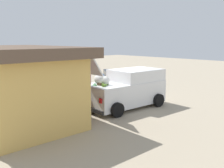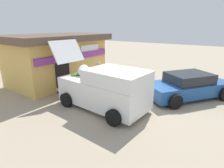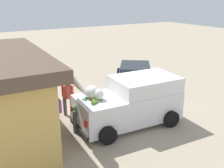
{
  "view_description": "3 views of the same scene",
  "coord_description": "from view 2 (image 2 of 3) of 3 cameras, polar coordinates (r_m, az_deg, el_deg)",
  "views": [
    {
      "loc": [
        -9.54,
        9.76,
        3.24
      ],
      "look_at": [
        -0.03,
        0.64,
        0.92
      ],
      "focal_mm": 40.24,
      "sensor_mm": 36.0,
      "label": 1
    },
    {
      "loc": [
        -7.42,
        -3.58,
        3.51
      ],
      "look_at": [
        -0.66,
        1.1,
        0.89
      ],
      "focal_mm": 29.58,
      "sensor_mm": 36.0,
      "label": 2
    },
    {
      "loc": [
        -8.94,
        6.33,
        4.75
      ],
      "look_at": [
        0.54,
        0.62,
        1.0
      ],
      "focal_mm": 41.62,
      "sensor_mm": 36.0,
      "label": 3
    }
  ],
  "objects": [
    {
      "name": "ground_plane",
      "position": [
        8.95,
        8.27,
        -5.61
      ],
      "size": [
        60.0,
        60.0,
        0.0
      ],
      "primitive_type": "plane",
      "color": "tan"
    },
    {
      "name": "paint_bucket",
      "position": [
        12.69,
        -0.97,
        2.54
      ],
      "size": [
        0.31,
        0.31,
        0.4
      ],
      "primitive_type": "cylinder",
      "color": "blue",
      "rests_on": "ground_plane"
    },
    {
      "name": "storefront_bar",
      "position": [
        12.18,
        -16.64,
        7.67
      ],
      "size": [
        6.25,
        4.28,
        2.99
      ],
      "color": "#E0B259",
      "rests_on": "ground_plane"
    },
    {
      "name": "delivery_van",
      "position": [
        7.97,
        -2.15,
        -1.35
      ],
      "size": [
        2.38,
        4.71,
        2.83
      ],
      "color": "white",
      "rests_on": "ground_plane"
    },
    {
      "name": "customer_bending",
      "position": [
        9.45,
        -9.92,
        1.2
      ],
      "size": [
        0.73,
        0.77,
        1.4
      ],
      "color": "#4C4C51",
      "rests_on": "ground_plane"
    },
    {
      "name": "vendor_standing",
      "position": [
        10.46,
        -4.06,
        3.2
      ],
      "size": [
        0.48,
        0.47,
        1.57
      ],
      "color": "#4C4C51",
      "rests_on": "ground_plane"
    },
    {
      "name": "unloaded_banana_pile",
      "position": [
        10.59,
        -16.19,
        -1.3
      ],
      "size": [
        0.78,
        0.8,
        0.42
      ],
      "color": "silver",
      "rests_on": "ground_plane"
    },
    {
      "name": "parked_sedan",
      "position": [
        10.02,
        22.4,
        -0.56
      ],
      "size": [
        4.47,
        3.91,
        1.27
      ],
      "color": "#1E4C8C",
      "rests_on": "ground_plane"
    }
  ]
}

